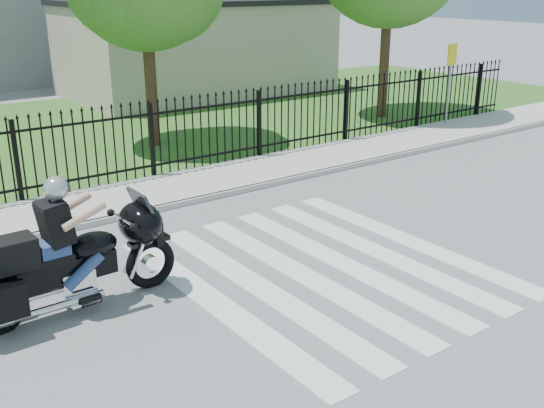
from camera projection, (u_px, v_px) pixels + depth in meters
ground at (322, 268)px, 10.27m from camera, size 120.00×120.00×0.00m
crosswalk at (322, 268)px, 10.27m from camera, size 5.00×5.50×0.01m
sidewalk at (175, 188)px, 14.05m from camera, size 40.00×2.00×0.12m
curb at (197, 200)px, 13.29m from camera, size 40.00×0.12×0.12m
grass_strip at (66, 133)px, 19.38m from camera, size 40.00×12.00×0.02m
iron_fence at (152, 142)px, 14.53m from camera, size 26.00×0.04×1.80m
building_low at (197, 50)px, 25.76m from camera, size 10.00×6.00×3.50m
building_low_roof at (195, 2)px, 25.14m from camera, size 10.20×6.20×0.20m
motorcycle_rider at (69, 256)px, 8.70m from camera, size 3.06×0.92×2.02m
traffic_sign at (451, 67)px, 19.57m from camera, size 0.53×0.15×2.45m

